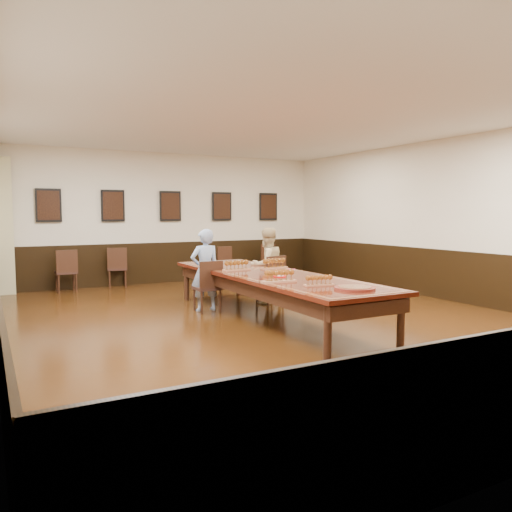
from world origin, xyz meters
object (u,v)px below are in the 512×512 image
chair_man (207,286)px  person_man (205,270)px  spare_chair_d (264,261)px  person_woman (267,266)px  spare_chair_b (117,267)px  carved_platter (355,288)px  spare_chair_a (66,271)px  conference_table (271,282)px  spare_chair_c (221,263)px  chair_woman (270,280)px

chair_man → person_man: person_man is taller
spare_chair_d → person_woman: (-1.80, -3.29, 0.27)m
person_woman → person_man: bearing=-0.7°
spare_chair_b → person_man: size_ratio=0.64×
carved_platter → spare_chair_d: bearing=70.1°
spare_chair_a → spare_chair_b: spare_chair_a is taller
conference_table → spare_chair_c: bearing=75.3°
spare_chair_b → spare_chair_c: bearing=-173.0°
spare_chair_b → person_man: 3.71m
chair_man → spare_chair_a: (-1.86, 3.52, 0.01)m
chair_woman → person_man: 1.38m
person_woman → carved_platter: bearing=73.5°
chair_man → chair_woman: bearing=-173.7°
spare_chair_a → conference_table: size_ratio=0.19×
chair_woman → conference_table: chair_woman is taller
person_man → carved_platter: size_ratio=2.29×
person_man → carved_platter: 3.22m
spare_chair_b → spare_chair_a: bearing=21.9°
chair_man → carved_platter: 3.14m
chair_woman → spare_chair_d: chair_woman is taller
chair_man → conference_table: (0.67, -1.05, 0.16)m
chair_woman → person_woman: person_woman is taller
spare_chair_a → spare_chair_c: spare_chair_a is taller
spare_chair_c → conference_table: 4.74m
spare_chair_b → spare_chair_d: size_ratio=1.02×
carved_platter → person_man: bearing=103.9°
person_man → spare_chair_b: bearing=-78.6°
spare_chair_d → spare_chair_b: bearing=-4.3°
spare_chair_c → carved_platter: 6.66m
spare_chair_a → spare_chair_c: (3.73, 0.01, -0.02)m
chair_woman → person_woman: 0.28m
spare_chair_c → chair_woman: bearing=75.2°
chair_man → spare_chair_a: bearing=-61.7°
spare_chair_d → person_woman: person_woman is taller
spare_chair_a → spare_chair_b: (1.16, 0.21, -0.00)m
conference_table → carved_platter: (0.10, -1.98, 0.16)m
person_man → carved_platter: bearing=104.4°
spare_chair_d → person_man: bearing=46.2°
chair_woman → person_man: bearing=-4.9°
person_man → conference_table: bearing=121.0°
spare_chair_a → conference_table: bearing=118.9°
person_man → carved_platter: person_man is taller
spare_chair_c → person_woman: bearing=74.7°
spare_chair_a → carved_platter: bearing=111.7°
chair_man → spare_chair_c: size_ratio=1.02×
spare_chair_d → chair_woman: bearing=60.8°
chair_man → spare_chair_d: size_ratio=1.00×
chair_woman → spare_chair_b: same height
spare_chair_b → spare_chair_c: 2.58m
carved_platter → spare_chair_c: bearing=80.5°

